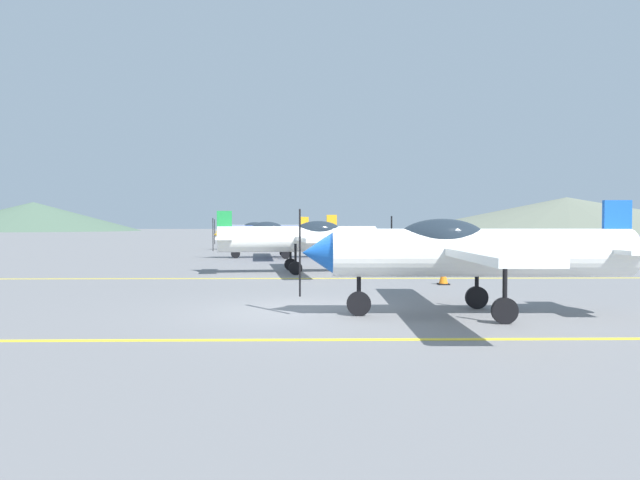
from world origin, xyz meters
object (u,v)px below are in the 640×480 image
object	(u,v)px
airplane_back	(263,231)
car_sedan	(456,242)
airplane_far	(277,234)
traffic_cone_front	(443,276)
airplane_near	(468,251)
airplane_mid	(304,238)

from	to	relation	value
airplane_back	car_sedan	distance (m)	14.86
airplane_far	car_sedan	xyz separation A→B (m)	(10.85, 2.61, -0.53)
car_sedan	traffic_cone_front	world-z (taller)	car_sedan
traffic_cone_front	airplane_far	bearing A→B (deg)	112.80
airplane_back	traffic_cone_front	world-z (taller)	airplane_back
airplane_near	airplane_mid	world-z (taller)	same
airplane_back	car_sedan	bearing A→B (deg)	-32.71
airplane_near	airplane_far	bearing A→B (deg)	103.99
airplane_mid	airplane_far	size ratio (longest dim) A/B	1.00
airplane_far	airplane_back	size ratio (longest dim) A/B	1.00
airplane_mid	airplane_back	world-z (taller)	same
airplane_far	car_sedan	distance (m)	11.18
airplane_mid	car_sedan	size ratio (longest dim) A/B	1.76
airplane_far	car_sedan	size ratio (longest dim) A/B	1.76
airplane_mid	car_sedan	world-z (taller)	airplane_mid
airplane_near	car_sedan	bearing A→B (deg)	76.59
airplane_far	traffic_cone_front	world-z (taller)	airplane_far
airplane_mid	traffic_cone_front	xyz separation A→B (m)	(4.49, -4.67, -1.09)
airplane_mid	airplane_back	size ratio (longest dim) A/B	1.00
airplane_back	airplane_mid	bearing A→B (deg)	-80.89
airplane_near	airplane_far	size ratio (longest dim) A/B	0.99
airplane_far	traffic_cone_front	bearing A→B (deg)	-67.20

